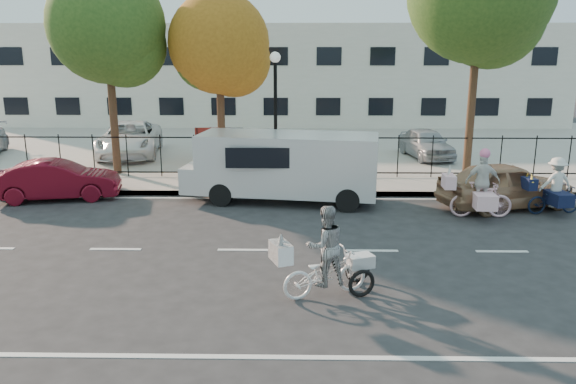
{
  "coord_description": "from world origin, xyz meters",
  "views": [
    {
      "loc": [
        1.25,
        -12.32,
        4.52
      ],
      "look_at": [
        1.02,
        1.2,
        1.1
      ],
      "focal_mm": 35.0,
      "sensor_mm": 36.0,
      "label": 1
    }
  ],
  "objects_px": {
    "gold_sedan": "(506,185)",
    "lot_car_b": "(130,139)",
    "bull_bike": "(554,191)",
    "lot_car_c": "(223,145)",
    "unicorn_bike": "(480,192)",
    "white_van": "(285,165)",
    "lamppost": "(275,93)",
    "red_sedan": "(57,180)",
    "lot_car_d": "(426,143)",
    "zebra_trike": "(325,261)"
  },
  "relations": [
    {
      "from": "zebra_trike",
      "to": "unicorn_bike",
      "type": "bearing_deg",
      "value": -62.69
    },
    {
      "from": "bull_bike",
      "to": "white_van",
      "type": "xyz_separation_m",
      "value": [
        -7.66,
        1.24,
        0.5
      ]
    },
    {
      "from": "lot_car_b",
      "to": "lot_car_d",
      "type": "bearing_deg",
      "value": -10.07
    },
    {
      "from": "white_van",
      "to": "lot_car_b",
      "type": "height_order",
      "value": "white_van"
    },
    {
      "from": "bull_bike",
      "to": "lot_car_d",
      "type": "bearing_deg",
      "value": 5.39
    },
    {
      "from": "red_sedan",
      "to": "white_van",
      "type": "bearing_deg",
      "value": -102.54
    },
    {
      "from": "lamppost",
      "to": "unicorn_bike",
      "type": "xyz_separation_m",
      "value": [
        5.81,
        -4.04,
        -2.39
      ]
    },
    {
      "from": "zebra_trike",
      "to": "lot_car_d",
      "type": "height_order",
      "value": "zebra_trike"
    },
    {
      "from": "bull_bike",
      "to": "lot_car_c",
      "type": "relative_size",
      "value": 0.45
    },
    {
      "from": "bull_bike",
      "to": "lot_car_d",
      "type": "height_order",
      "value": "bull_bike"
    },
    {
      "from": "unicorn_bike",
      "to": "lot_car_b",
      "type": "distance_m",
      "value": 14.9
    },
    {
      "from": "bull_bike",
      "to": "lot_car_d",
      "type": "distance_m",
      "value": 8.03
    },
    {
      "from": "lot_car_c",
      "to": "lot_car_d",
      "type": "distance_m",
      "value": 8.46
    },
    {
      "from": "bull_bike",
      "to": "red_sedan",
      "type": "relative_size",
      "value": 0.48
    },
    {
      "from": "red_sedan",
      "to": "lot_car_c",
      "type": "relative_size",
      "value": 0.95
    },
    {
      "from": "unicorn_bike",
      "to": "lot_car_c",
      "type": "relative_size",
      "value": 0.5
    },
    {
      "from": "lot_car_c",
      "to": "white_van",
      "type": "bearing_deg",
      "value": -59.83
    },
    {
      "from": "white_van",
      "to": "lot_car_c",
      "type": "height_order",
      "value": "white_van"
    },
    {
      "from": "white_van",
      "to": "lot_car_d",
      "type": "relative_size",
      "value": 1.7
    },
    {
      "from": "bull_bike",
      "to": "red_sedan",
      "type": "distance_m",
      "value": 14.78
    },
    {
      "from": "bull_bike",
      "to": "gold_sedan",
      "type": "relative_size",
      "value": 0.44
    },
    {
      "from": "zebra_trike",
      "to": "white_van",
      "type": "bearing_deg",
      "value": -14.02
    },
    {
      "from": "lamppost",
      "to": "bull_bike",
      "type": "xyz_separation_m",
      "value": [
        8.02,
        -3.63,
        -2.46
      ]
    },
    {
      "from": "red_sedan",
      "to": "gold_sedan",
      "type": "height_order",
      "value": "gold_sedan"
    },
    {
      "from": "lamppost",
      "to": "lot_car_c",
      "type": "bearing_deg",
      "value": 124.89
    },
    {
      "from": "bull_bike",
      "to": "lot_car_b",
      "type": "distance_m",
      "value": 16.55
    },
    {
      "from": "unicorn_bike",
      "to": "red_sedan",
      "type": "distance_m",
      "value": 12.63
    },
    {
      "from": "zebra_trike",
      "to": "lot_car_c",
      "type": "height_order",
      "value": "zebra_trike"
    },
    {
      "from": "lot_car_b",
      "to": "bull_bike",
      "type": "bearing_deg",
      "value": -38.02
    },
    {
      "from": "lot_car_d",
      "to": "lot_car_c",
      "type": "bearing_deg",
      "value": 177.13
    },
    {
      "from": "white_van",
      "to": "lot_car_c",
      "type": "bearing_deg",
      "value": 123.7
    },
    {
      "from": "white_van",
      "to": "lot_car_d",
      "type": "height_order",
      "value": "white_van"
    },
    {
      "from": "bull_bike",
      "to": "unicorn_bike",
      "type": "bearing_deg",
      "value": 92.35
    },
    {
      "from": "white_van",
      "to": "lamppost",
      "type": "bearing_deg",
      "value": 107.33
    },
    {
      "from": "white_van",
      "to": "gold_sedan",
      "type": "relative_size",
      "value": 1.52
    },
    {
      "from": "unicorn_bike",
      "to": "bull_bike",
      "type": "distance_m",
      "value": 2.25
    },
    {
      "from": "gold_sedan",
      "to": "lot_car_d",
      "type": "distance_m",
      "value": 7.22
    },
    {
      "from": "bull_bike",
      "to": "red_sedan",
      "type": "height_order",
      "value": "bull_bike"
    },
    {
      "from": "lot_car_b",
      "to": "red_sedan",
      "type": "bearing_deg",
      "value": -101.17
    },
    {
      "from": "gold_sedan",
      "to": "lot_car_b",
      "type": "bearing_deg",
      "value": 43.21
    },
    {
      "from": "unicorn_bike",
      "to": "lot_car_b",
      "type": "relative_size",
      "value": 0.38
    },
    {
      "from": "unicorn_bike",
      "to": "lot_car_c",
      "type": "height_order",
      "value": "unicorn_bike"
    },
    {
      "from": "lot_car_b",
      "to": "lot_car_d",
      "type": "xyz_separation_m",
      "value": [
        12.54,
        -0.31,
        -0.1
      ]
    },
    {
      "from": "red_sedan",
      "to": "lot_car_b",
      "type": "relative_size",
      "value": 0.73
    },
    {
      "from": "zebra_trike",
      "to": "bull_bike",
      "type": "bearing_deg",
      "value": -71.86
    },
    {
      "from": "bull_bike",
      "to": "white_van",
      "type": "bearing_deg",
      "value": 72.6
    },
    {
      "from": "bull_bike",
      "to": "lot_car_b",
      "type": "xyz_separation_m",
      "value": [
        -14.42,
        8.12,
        0.21
      ]
    },
    {
      "from": "gold_sedan",
      "to": "lot_car_b",
      "type": "xyz_separation_m",
      "value": [
        -13.28,
        7.49,
        0.18
      ]
    },
    {
      "from": "unicorn_bike",
      "to": "lot_car_c",
      "type": "xyz_separation_m",
      "value": [
        -8.09,
        7.3,
        0.08
      ]
    },
    {
      "from": "unicorn_bike",
      "to": "gold_sedan",
      "type": "bearing_deg",
      "value": -43.08
    }
  ]
}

